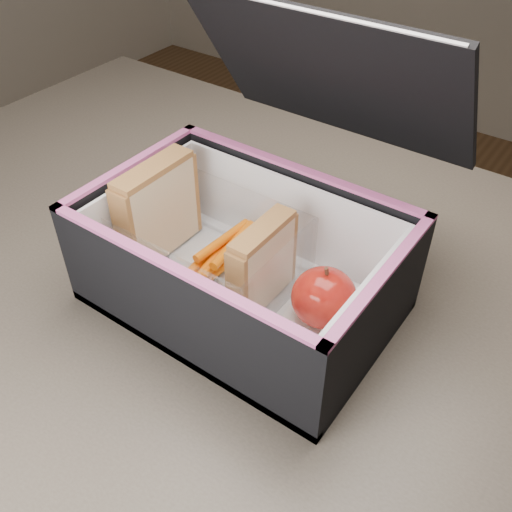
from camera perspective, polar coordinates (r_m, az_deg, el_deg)
The scene contains 8 objects.
kitchen_table at distance 0.73m, azimuth -1.81°, elevation -7.15°, with size 1.20×0.80×0.75m.
lunch_bag at distance 0.59m, azimuth -1.03°, elevation 0.42°, with size 0.32×0.33×0.29m.
plastic_tub at distance 0.62m, azimuth -4.77°, elevation 0.94°, with size 0.19×0.14×0.08m, color white, non-canonical shape.
sandwich_left at distance 0.65m, azimuth -9.78°, elevation 4.62°, with size 0.03×0.10×0.11m.
sandwich_right at distance 0.58m, azimuth 0.65°, elevation -0.83°, with size 0.02×0.09×0.10m.
carrot_sticks at distance 0.64m, azimuth -4.30°, elevation -0.56°, with size 0.04×0.13×0.03m.
paper_napkin at distance 0.59m, azimuth 6.46°, elevation -6.57°, with size 0.07×0.08×0.01m, color white.
red_apple at distance 0.57m, azimuth 6.80°, elevation -4.13°, with size 0.08×0.08×0.07m.
Camera 1 is at (0.31, -0.39, 1.20)m, focal length 40.00 mm.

